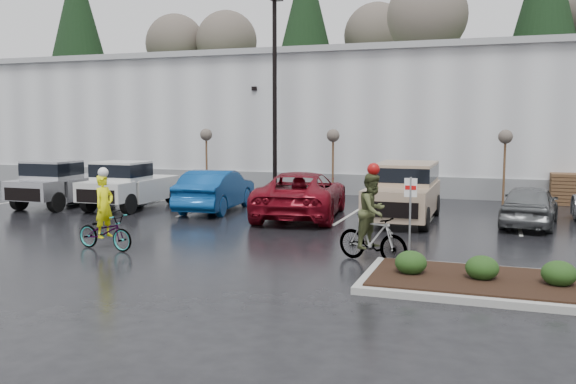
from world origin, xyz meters
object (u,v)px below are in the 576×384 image
(pallet_stack_a, at_px, (565,189))
(suv_tan, at_px, (403,192))
(cyclist_hivis, at_px, (105,224))
(sapling_east, at_px, (505,141))
(cyclist_olive, at_px, (373,227))
(fire_lane_sign, at_px, (410,210))
(car_blue, at_px, (216,190))
(car_red, at_px, (302,194))
(sapling_west, at_px, (206,138))
(lamppost, at_px, (275,74))
(pickup_silver, at_px, (67,182))
(sapling_mid, at_px, (333,139))
(car_grey, at_px, (530,205))
(pickup_white, at_px, (134,184))

(pallet_stack_a, height_order, suv_tan, suv_tan)
(pallet_stack_a, relative_size, cyclist_hivis, 0.59)
(sapling_east, distance_m, pallet_stack_a, 3.39)
(suv_tan, xyz_separation_m, cyclist_olive, (0.22, -6.67, -0.13))
(fire_lane_sign, distance_m, suv_tan, 7.15)
(car_blue, bearing_deg, car_red, 167.53)
(car_red, bearing_deg, pallet_stack_a, -151.86)
(sapling_west, distance_m, suv_tan, 12.19)
(fire_lane_sign, xyz_separation_m, car_blue, (-8.62, 7.27, -0.59))
(pallet_stack_a, bearing_deg, car_blue, -153.87)
(suv_tan, bearing_deg, fire_lane_sign, -80.36)
(sapling_west, height_order, cyclist_olive, sapling_west)
(lamppost, distance_m, pallet_stack_a, 13.61)
(lamppost, xyz_separation_m, car_red, (2.90, -5.00, -4.84))
(pickup_silver, height_order, car_blue, pickup_silver)
(sapling_mid, height_order, pallet_stack_a, sapling_mid)
(car_grey, bearing_deg, sapling_mid, -25.82)
(pallet_stack_a, xyz_separation_m, pickup_white, (-16.95, -6.73, 0.30))
(fire_lane_sign, height_order, cyclist_hivis, cyclist_hivis)
(sapling_east, distance_m, pickup_silver, 18.59)
(car_blue, distance_m, car_grey, 11.62)
(fire_lane_sign, bearing_deg, cyclist_olive, 159.28)
(sapling_east, distance_m, fire_lane_sign, 13.06)
(lamppost, distance_m, cyclist_hivis, 13.32)
(sapling_mid, xyz_separation_m, pickup_silver, (-9.95, -6.18, -1.75))
(sapling_west, xyz_separation_m, suv_tan, (10.61, -5.77, -1.70))
(pickup_white, xyz_separation_m, cyclist_hivis, (4.03, -7.61, -0.27))
(sapling_mid, xyz_separation_m, pickup_white, (-6.95, -5.73, -1.75))
(pickup_silver, distance_m, pickup_white, 3.03)
(sapling_west, bearing_deg, pallet_stack_a, 3.47)
(cyclist_hivis, bearing_deg, pallet_stack_a, -33.91)
(pickup_silver, xyz_separation_m, car_grey, (18.25, 0.81, -0.26))
(car_red, xyz_separation_m, cyclist_olive, (3.93, -6.43, 0.05))
(sapling_west, distance_m, pallet_stack_a, 16.66)
(sapling_mid, distance_m, pickup_white, 9.18)
(fire_lane_sign, height_order, pickup_silver, fire_lane_sign)
(pickup_silver, bearing_deg, sapling_west, 60.84)
(car_blue, bearing_deg, sapling_mid, -126.24)
(sapling_mid, relative_size, car_blue, 0.64)
(suv_tan, height_order, cyclist_hivis, cyclist_hivis)
(pallet_stack_a, relative_size, fire_lane_sign, 0.61)
(pickup_silver, relative_size, suv_tan, 1.02)
(sapling_west, bearing_deg, sapling_east, 0.00)
(sapling_west, xyz_separation_m, cyclist_hivis, (3.58, -13.35, -2.02))
(sapling_mid, bearing_deg, car_blue, -120.95)
(sapling_east, height_order, cyclist_hivis, sapling_east)
(sapling_mid, height_order, car_grey, sapling_mid)
(lamppost, distance_m, fire_lane_sign, 14.78)
(lamppost, height_order, pickup_silver, lamppost)
(sapling_mid, height_order, pickup_silver, sapling_mid)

